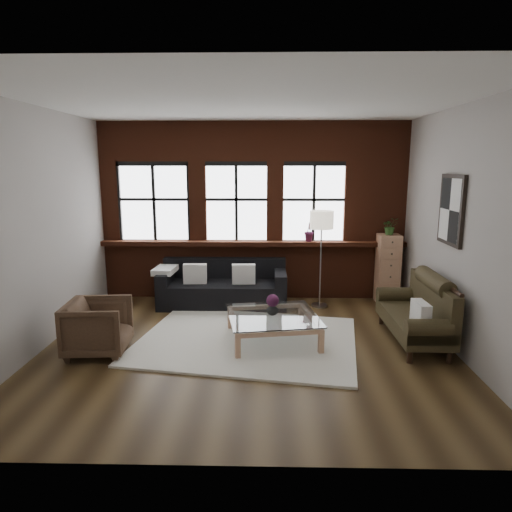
{
  "coord_description": "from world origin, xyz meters",
  "views": [
    {
      "loc": [
        0.25,
        -5.84,
        2.44
      ],
      "look_at": [
        0.1,
        0.6,
        1.15
      ],
      "focal_mm": 32.0,
      "sensor_mm": 36.0,
      "label": 1
    }
  ],
  "objects_px": {
    "vintage_settee": "(414,311)",
    "coffee_table": "(272,328)",
    "drawer_chest": "(388,269)",
    "dark_sofa": "(223,283)",
    "floor_lamp": "(321,255)",
    "armchair": "(98,327)",
    "vase": "(273,309)"
  },
  "relations": [
    {
      "from": "vintage_settee",
      "to": "coffee_table",
      "type": "height_order",
      "value": "vintage_settee"
    },
    {
      "from": "vintage_settee",
      "to": "drawer_chest",
      "type": "distance_m",
      "value": 1.91
    },
    {
      "from": "drawer_chest",
      "to": "dark_sofa",
      "type": "bearing_deg",
      "value": -174.91
    },
    {
      "from": "drawer_chest",
      "to": "floor_lamp",
      "type": "bearing_deg",
      "value": -166.83
    },
    {
      "from": "dark_sofa",
      "to": "armchair",
      "type": "relative_size",
      "value": 2.81
    },
    {
      "from": "armchair",
      "to": "floor_lamp",
      "type": "relative_size",
      "value": 0.43
    },
    {
      "from": "vase",
      "to": "floor_lamp",
      "type": "distance_m",
      "value": 1.91
    },
    {
      "from": "coffee_table",
      "to": "armchair",
      "type": "bearing_deg",
      "value": -168.81
    },
    {
      "from": "coffee_table",
      "to": "floor_lamp",
      "type": "height_order",
      "value": "floor_lamp"
    },
    {
      "from": "armchair",
      "to": "drawer_chest",
      "type": "xyz_separation_m",
      "value": [
        4.37,
        2.39,
        0.26
      ]
    },
    {
      "from": "dark_sofa",
      "to": "coffee_table",
      "type": "bearing_deg",
      "value": -63.16
    },
    {
      "from": "dark_sofa",
      "to": "armchair",
      "type": "height_order",
      "value": "dark_sofa"
    },
    {
      "from": "vase",
      "to": "floor_lamp",
      "type": "xyz_separation_m",
      "value": [
        0.85,
        1.65,
        0.43
      ]
    },
    {
      "from": "drawer_chest",
      "to": "vintage_settee",
      "type": "bearing_deg",
      "value": -93.7
    },
    {
      "from": "dark_sofa",
      "to": "vintage_settee",
      "type": "relative_size",
      "value": 1.32
    },
    {
      "from": "vase",
      "to": "drawer_chest",
      "type": "xyz_separation_m",
      "value": [
        2.08,
        1.94,
        0.14
      ]
    },
    {
      "from": "armchair",
      "to": "floor_lamp",
      "type": "height_order",
      "value": "floor_lamp"
    },
    {
      "from": "armchair",
      "to": "drawer_chest",
      "type": "height_order",
      "value": "drawer_chest"
    },
    {
      "from": "vintage_settee",
      "to": "drawer_chest",
      "type": "height_order",
      "value": "drawer_chest"
    },
    {
      "from": "dark_sofa",
      "to": "vintage_settee",
      "type": "height_order",
      "value": "vintage_settee"
    },
    {
      "from": "dark_sofa",
      "to": "vase",
      "type": "xyz_separation_m",
      "value": [
        0.85,
        -1.68,
        0.08
      ]
    },
    {
      "from": "coffee_table",
      "to": "vase",
      "type": "xyz_separation_m",
      "value": [
        0.0,
        0.0,
        0.29
      ]
    },
    {
      "from": "vase",
      "to": "coffee_table",
      "type": "bearing_deg",
      "value": -90.0
    },
    {
      "from": "vintage_settee",
      "to": "coffee_table",
      "type": "relative_size",
      "value": 1.39
    },
    {
      "from": "dark_sofa",
      "to": "vase",
      "type": "height_order",
      "value": "dark_sofa"
    },
    {
      "from": "armchair",
      "to": "vase",
      "type": "distance_m",
      "value": 2.33
    },
    {
      "from": "dark_sofa",
      "to": "coffee_table",
      "type": "relative_size",
      "value": 1.83
    },
    {
      "from": "vintage_settee",
      "to": "vase",
      "type": "distance_m",
      "value": 1.96
    },
    {
      "from": "coffee_table",
      "to": "floor_lamp",
      "type": "bearing_deg",
      "value": 62.86
    },
    {
      "from": "dark_sofa",
      "to": "vintage_settee",
      "type": "distance_m",
      "value": 3.25
    },
    {
      "from": "dark_sofa",
      "to": "vase",
      "type": "distance_m",
      "value": 1.88
    },
    {
      "from": "coffee_table",
      "to": "drawer_chest",
      "type": "height_order",
      "value": "drawer_chest"
    }
  ]
}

